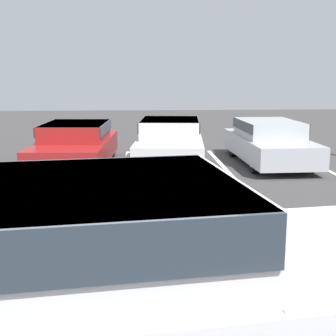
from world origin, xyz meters
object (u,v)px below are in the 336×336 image
object	(u,v)px
parked_sedan_a	(76,144)
parked_sedan_c	(269,141)
pickup_truck	(140,297)
parked_sedan_b	(170,141)
wheel_stop_curb	(159,147)

from	to	relation	value
parked_sedan_a	parked_sedan_c	bearing A→B (deg)	95.37
parked_sedan_c	pickup_truck	bearing A→B (deg)	-22.12
pickup_truck	parked_sedan_b	size ratio (longest dim) A/B	1.32
parked_sedan_b	wheel_stop_curb	xyz separation A→B (m)	(-0.20, 2.73, -0.61)
parked_sedan_a	wheel_stop_curb	size ratio (longest dim) A/B	2.73
pickup_truck	parked_sedan_c	distance (m)	10.56
parked_sedan_c	wheel_stop_curb	bearing A→B (deg)	-134.20
parked_sedan_b	parked_sedan_c	distance (m)	2.84
parked_sedan_b	parked_sedan_c	xyz separation A→B (m)	(2.84, -0.08, -0.02)
pickup_truck	parked_sedan_c	xyz separation A→B (m)	(3.72, 9.88, -0.25)
pickup_truck	parked_sedan_b	distance (m)	10.00
pickup_truck	parked_sedan_a	xyz separation A→B (m)	(-1.75, 9.69, -0.25)
parked_sedan_a	pickup_truck	bearing A→B (deg)	13.56
parked_sedan_b	wheel_stop_curb	world-z (taller)	parked_sedan_b
parked_sedan_b	parked_sedan_c	size ratio (longest dim) A/B	1.00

